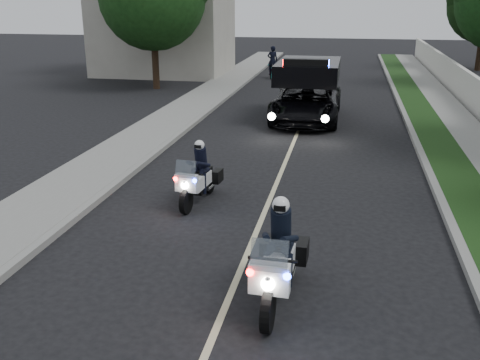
# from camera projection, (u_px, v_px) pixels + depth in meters

# --- Properties ---
(ground) EXTENTS (120.00, 120.00, 0.00)m
(ground) POSITION_uv_depth(u_px,v_px,m) (233.00, 287.00, 9.38)
(ground) COLOR black
(ground) RESTS_ON ground
(curb_right) EXTENTS (0.20, 60.00, 0.15)m
(curb_right) POSITION_uv_depth(u_px,v_px,m) (418.00, 147.00, 17.89)
(curb_right) COLOR gray
(curb_right) RESTS_ON ground
(grass_verge) EXTENTS (1.20, 60.00, 0.16)m
(grass_verge) POSITION_uv_depth(u_px,v_px,m) (440.00, 148.00, 17.76)
(grass_verge) COLOR #193814
(grass_verge) RESTS_ON ground
(curb_left) EXTENTS (0.20, 60.00, 0.15)m
(curb_left) POSITION_uv_depth(u_px,v_px,m) (179.00, 135.00, 19.40)
(curb_left) COLOR gray
(curb_left) RESTS_ON ground
(sidewalk_left) EXTENTS (2.00, 60.00, 0.16)m
(sidewalk_left) POSITION_uv_depth(u_px,v_px,m) (150.00, 133.00, 19.61)
(sidewalk_left) COLOR gray
(sidewalk_left) RESTS_ON ground
(building_far) EXTENTS (8.00, 6.00, 7.00)m
(building_far) POSITION_uv_depth(u_px,v_px,m) (163.00, 17.00, 34.26)
(building_far) COLOR #A8A396
(building_far) RESTS_ON ground
(lane_marking) EXTENTS (0.12, 50.00, 0.01)m
(lane_marking) POSITION_uv_depth(u_px,v_px,m) (293.00, 142.00, 18.67)
(lane_marking) COLOR #BFB78C
(lane_marking) RESTS_ON ground
(police_moto_left) EXTENTS (0.83, 1.86, 1.53)m
(police_moto_left) POSITION_uv_depth(u_px,v_px,m) (199.00, 202.00, 13.27)
(police_moto_left) COLOR silver
(police_moto_left) RESTS_ON ground
(police_moto_right) EXTENTS (0.79, 2.11, 1.78)m
(police_moto_right) POSITION_uv_depth(u_px,v_px,m) (277.00, 300.00, 8.99)
(police_moto_right) COLOR silver
(police_moto_right) RESTS_ON ground
(police_suv) EXTENTS (2.61, 5.62, 2.73)m
(police_suv) POSITION_uv_depth(u_px,v_px,m) (306.00, 120.00, 22.04)
(police_suv) COLOR black
(police_suv) RESTS_ON ground
(bicycle) EXTENTS (0.60, 1.65, 0.86)m
(bicycle) POSITION_uv_depth(u_px,v_px,m) (272.00, 78.00, 33.40)
(bicycle) COLOR black
(bicycle) RESTS_ON ground
(cyclist) EXTENTS (0.68, 0.50, 1.73)m
(cyclist) POSITION_uv_depth(u_px,v_px,m) (272.00, 78.00, 33.40)
(cyclist) COLOR black
(cyclist) RESTS_ON ground
(tree_right_e) EXTENTS (6.15, 6.15, 8.23)m
(tree_right_e) POSITION_uv_depth(u_px,v_px,m) (477.00, 70.00, 36.82)
(tree_right_e) COLOR black
(tree_right_e) RESTS_ON ground
(tree_left_near) EXTENTS (6.60, 6.60, 9.30)m
(tree_left_near) POSITION_uv_depth(u_px,v_px,m) (157.00, 89.00, 29.57)
(tree_left_near) COLOR #194316
(tree_left_near) RESTS_ON ground
(tree_left_far) EXTENTS (7.62, 7.62, 10.43)m
(tree_left_far) POSITION_uv_depth(u_px,v_px,m) (158.00, 78.00, 33.52)
(tree_left_far) COLOR black
(tree_left_far) RESTS_ON ground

